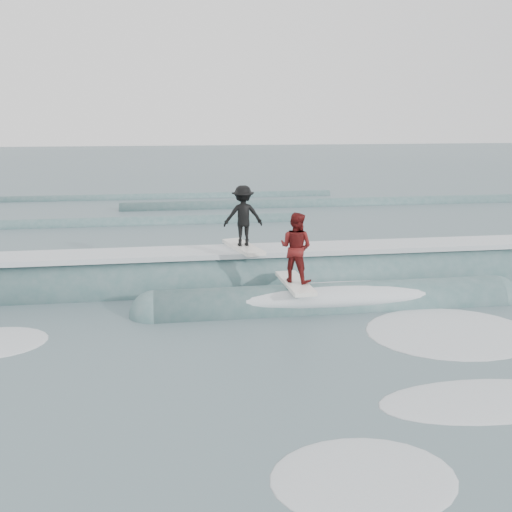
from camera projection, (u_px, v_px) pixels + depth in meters
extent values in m
plane|color=#415760|center=(276.00, 337.00, 12.58)|extent=(160.00, 160.00, 0.00)
cylinder|color=#3A6061|center=(251.00, 285.00, 16.47)|extent=(19.75, 1.88, 1.88)
cylinder|color=#3A6061|center=(332.00, 306.00, 14.62)|extent=(9.00, 1.23, 1.23)
sphere|color=#3A6061|center=(154.00, 315.00, 13.98)|extent=(1.23, 1.23, 1.23)
sphere|color=#3A6061|center=(495.00, 298.00, 15.26)|extent=(1.23, 1.23, 1.23)
cube|color=silver|center=(251.00, 251.00, 16.23)|extent=(18.00, 1.30, 0.14)
ellipsoid|color=silver|center=(333.00, 295.00, 14.55)|extent=(7.60, 1.30, 0.60)
cube|color=silver|center=(243.00, 247.00, 16.17)|extent=(1.04, 2.07, 0.10)
imported|color=black|center=(243.00, 216.00, 15.95)|extent=(1.10, 0.64, 1.70)
cube|color=white|center=(295.00, 283.00, 14.32)|extent=(0.65, 2.03, 0.10)
imported|color=#5D1211|center=(296.00, 247.00, 14.09)|extent=(1.08, 1.04, 1.75)
ellipsoid|color=silver|center=(450.00, 332.00, 12.89)|extent=(4.30, 2.93, 0.10)
ellipsoid|color=silver|center=(468.00, 332.00, 12.88)|extent=(2.62, 1.78, 0.10)
ellipsoid|color=silver|center=(363.00, 478.00, 7.72)|extent=(2.57, 1.75, 0.10)
ellipsoid|color=silver|center=(483.00, 401.00, 9.80)|extent=(3.14, 2.14, 0.10)
cylinder|color=#3A6061|center=(54.00, 227.00, 24.96)|extent=(22.00, 0.70, 0.70)
cylinder|color=#3A6061|center=(328.00, 205.00, 30.73)|extent=(22.00, 0.80, 0.80)
cylinder|color=#3A6061|center=(146.00, 199.00, 33.16)|extent=(22.00, 0.60, 0.60)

